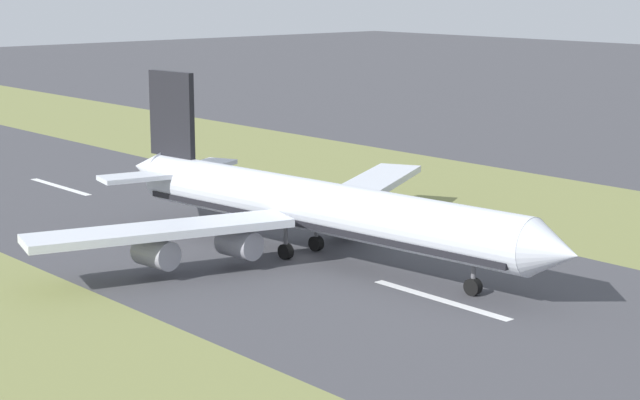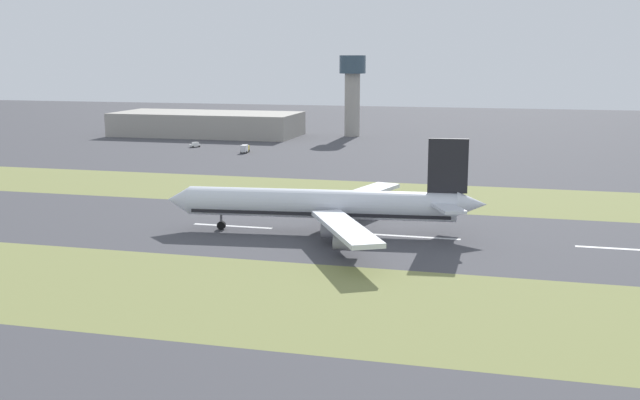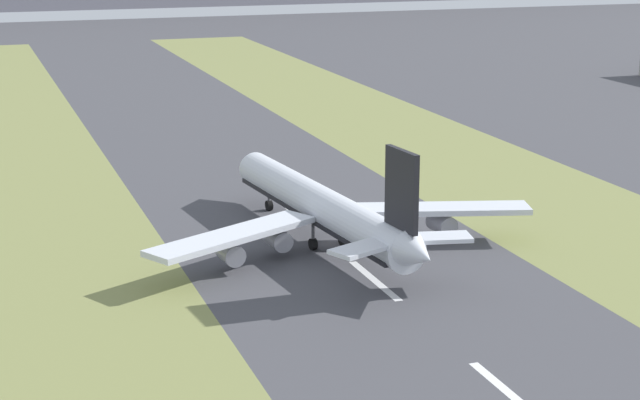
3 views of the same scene
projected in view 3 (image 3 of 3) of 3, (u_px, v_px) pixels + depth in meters
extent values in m
plane|color=#424247|center=(331.00, 244.00, 169.83)|extent=(800.00, 800.00, 0.00)
cube|color=olive|center=(41.00, 273.00, 155.73)|extent=(40.00, 600.00, 0.01)
cube|color=olive|center=(577.00, 219.00, 183.94)|extent=(40.00, 600.00, 0.01)
cube|color=silver|center=(511.00, 395.00, 116.21)|extent=(1.20, 18.00, 0.01)
cube|color=silver|center=(375.00, 280.00, 152.78)|extent=(1.20, 18.00, 0.01)
cube|color=silver|center=(291.00, 210.00, 189.35)|extent=(1.20, 18.00, 0.01)
cylinder|color=silver|center=(320.00, 205.00, 169.04)|extent=(11.96, 56.32, 6.00)
cone|color=silver|center=(250.00, 166.00, 195.74)|extent=(6.38, 5.60, 5.88)
cone|color=silver|center=(419.00, 254.00, 141.70)|extent=(5.71, 6.51, 5.10)
cube|color=black|center=(320.00, 215.00, 169.46)|extent=(11.43, 54.06, 0.70)
cube|color=silver|center=(232.00, 236.00, 155.78)|extent=(28.40, 18.97, 0.90)
cube|color=silver|center=(439.00, 209.00, 170.12)|extent=(29.54, 13.69, 0.90)
cylinder|color=#93939E|center=(278.00, 239.00, 162.71)|extent=(3.70, 5.12, 3.20)
cylinder|color=#93939E|center=(230.00, 253.00, 155.96)|extent=(3.70, 5.12, 3.20)
cylinder|color=#93939E|center=(382.00, 225.00, 170.08)|extent=(3.70, 5.12, 3.20)
cylinder|color=#93939E|center=(442.00, 224.00, 170.71)|extent=(3.70, 5.12, 3.20)
cube|color=black|center=(402.00, 190.00, 144.10)|extent=(1.65, 8.04, 11.00)
cube|color=silver|center=(365.00, 248.00, 143.77)|extent=(10.92, 8.11, 0.60)
cube|color=silver|center=(435.00, 238.00, 148.27)|extent=(10.69, 6.36, 0.60)
cylinder|color=#59595E|center=(269.00, 197.00, 188.62)|extent=(0.50, 0.50, 3.20)
cylinder|color=black|center=(269.00, 205.00, 189.03)|extent=(1.09, 1.89, 1.80)
cylinder|color=#59595E|center=(313.00, 234.00, 166.30)|extent=(0.50, 0.50, 3.20)
cylinder|color=black|center=(313.00, 244.00, 166.71)|extent=(1.09, 1.89, 1.80)
cylinder|color=#59595E|center=(343.00, 230.00, 168.43)|extent=(0.50, 0.50, 3.20)
cylinder|color=black|center=(343.00, 240.00, 168.84)|extent=(1.09, 1.89, 1.80)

